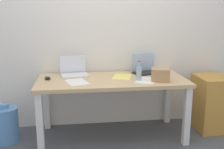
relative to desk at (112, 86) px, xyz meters
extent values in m
plane|color=#515459|center=(0.00, 0.00, -0.63)|extent=(8.00, 8.00, 0.00)
cube|color=silver|center=(0.00, 0.45, 0.67)|extent=(5.20, 0.08, 2.60)
cube|color=tan|center=(0.00, 0.00, 0.07)|extent=(1.74, 0.78, 0.04)
cube|color=silver|center=(-0.81, -0.33, -0.29)|extent=(0.07, 0.07, 0.68)
cube|color=silver|center=(0.81, -0.33, -0.29)|extent=(0.07, 0.07, 0.68)
cube|color=silver|center=(-0.81, 0.33, -0.29)|extent=(0.07, 0.07, 0.68)
cube|color=silver|center=(0.81, 0.33, -0.29)|extent=(0.07, 0.07, 0.68)
cube|color=silver|center=(-0.43, 0.18, 0.10)|extent=(0.36, 0.27, 0.02)
cube|color=white|center=(-0.45, 0.30, 0.22)|extent=(0.33, 0.10, 0.22)
cube|color=black|center=(0.47, 0.20, 0.10)|extent=(0.36, 0.27, 0.02)
cube|color=silver|center=(0.44, 0.30, 0.22)|extent=(0.32, 0.11, 0.23)
cylinder|color=#99B7C1|center=(0.30, -0.11, 0.17)|extent=(0.06, 0.06, 0.15)
cylinder|color=#99B7C1|center=(0.30, -0.11, 0.28)|extent=(0.02, 0.02, 0.06)
cylinder|color=#B21E19|center=(0.30, -0.11, 0.31)|extent=(0.03, 0.03, 0.01)
ellipsoid|color=black|center=(-0.74, 0.05, 0.11)|extent=(0.10, 0.12, 0.03)
cube|color=tan|center=(0.53, -0.18, 0.16)|extent=(0.23, 0.19, 0.14)
cube|color=white|center=(0.38, -0.13, 0.09)|extent=(0.32, 0.36, 0.00)
cube|color=white|center=(-0.41, -0.11, 0.09)|extent=(0.29, 0.35, 0.00)
cube|color=#F4E06B|center=(0.13, 0.08, 0.09)|extent=(0.29, 0.34, 0.00)
cylinder|color=#598CC6|center=(-1.25, 0.02, -0.43)|extent=(0.30, 0.30, 0.41)
cylinder|color=#598CC6|center=(-1.25, 0.02, -0.20)|extent=(0.10, 0.10, 0.05)
cube|color=#C68938|center=(1.30, 0.06, -0.28)|extent=(0.40, 0.48, 0.69)
camera|label=1|loc=(-0.40, -3.05, 0.86)|focal=43.41mm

